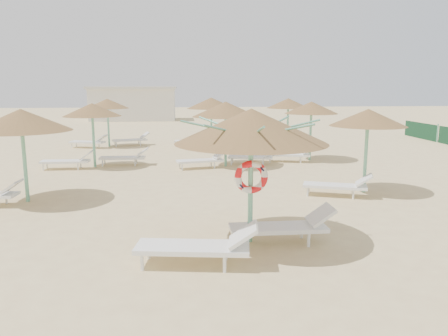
{
  "coord_description": "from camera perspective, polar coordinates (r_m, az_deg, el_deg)",
  "views": [
    {
      "loc": [
        -1.13,
        -8.67,
        3.36
      ],
      "look_at": [
        -0.14,
        2.14,
        1.3
      ],
      "focal_mm": 35.0,
      "sensor_mm": 36.0,
      "label": 1
    }
  ],
  "objects": [
    {
      "name": "ground",
      "position": [
        9.36,
        2.06,
        -10.29
      ],
      "size": [
        120.0,
        120.0,
        0.0
      ],
      "primitive_type": "plane",
      "color": "#DAC485",
      "rests_on": "ground"
    },
    {
      "name": "main_palapa",
      "position": [
        9.14,
        3.57,
        5.4
      ],
      "size": [
        3.23,
        3.23,
        2.89
      ],
      "color": "#69B695",
      "rests_on": "ground"
    },
    {
      "name": "service_hut",
      "position": [
        43.97,
        -11.73,
        8.3
      ],
      "size": [
        8.4,
        4.4,
        3.25
      ],
      "color": "silver",
      "rests_on": "ground"
    },
    {
      "name": "lounger_main_b",
      "position": [
        9.54,
        7.97,
        -7.5
      ],
      "size": [
        2.24,
        0.69,
        0.81
      ],
      "rotation": [
        0.0,
        0.0,
        0.01
      ],
      "color": "white",
      "rests_on": "ground"
    },
    {
      "name": "palapa_field",
      "position": [
        19.17,
        -3.13,
        7.54
      ],
      "size": [
        13.69,
        14.27,
        2.71
      ],
      "color": "#69B695",
      "rests_on": "ground"
    },
    {
      "name": "lounger_main_a",
      "position": [
        8.33,
        -3.07,
        -10.09
      ],
      "size": [
        2.37,
        1.0,
        0.83
      ],
      "rotation": [
        0.0,
        0.0,
        -0.14
      ],
      "color": "white",
      "rests_on": "ground"
    }
  ]
}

